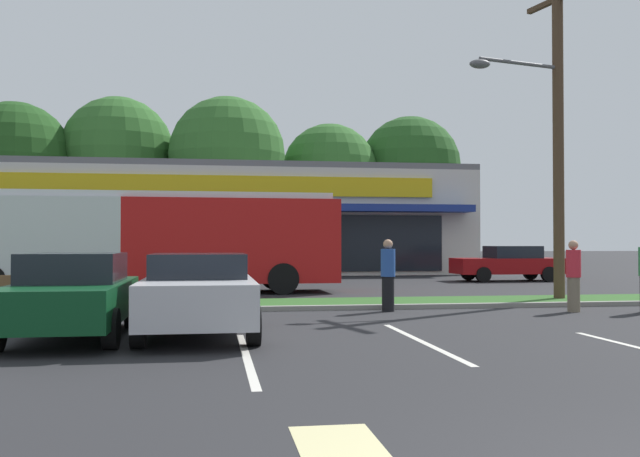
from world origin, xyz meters
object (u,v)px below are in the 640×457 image
(bus_stop_bench, at_px, (40,295))
(car_1, at_px, (72,295))
(utility_pole, at_px, (554,127))
(car_0, at_px, (509,263))
(city_bus, at_px, (144,239))
(car_2, at_px, (198,293))
(pedestrian_near_bench, at_px, (574,276))
(pedestrian_by_pole, at_px, (388,275))

(bus_stop_bench, height_order, car_1, car_1)
(utility_pole, height_order, car_0, utility_pole)
(city_bus, distance_m, car_0, 15.68)
(city_bus, xyz_separation_m, car_1, (-0.22, -10.59, -1.01))
(utility_pole, xyz_separation_m, car_1, (-11.70, -5.44, -4.10))
(city_bus, relative_size, car_1, 2.83)
(bus_stop_bench, bearing_deg, utility_pole, -171.13)
(car_2, bearing_deg, bus_stop_bench, -134.20)
(car_0, height_order, pedestrian_near_bench, pedestrian_near_bench)
(utility_pole, distance_m, bus_stop_bench, 13.88)
(car_2, bearing_deg, pedestrian_near_bench, 108.40)
(car_0, distance_m, pedestrian_near_bench, 13.51)
(utility_pole, distance_m, car_1, 13.54)
(utility_pole, distance_m, city_bus, 12.95)
(car_1, relative_size, pedestrian_by_pole, 2.57)
(city_bus, height_order, car_2, city_bus)
(city_bus, distance_m, bus_stop_bench, 7.45)
(car_1, bearing_deg, car_2, 91.10)
(car_0, xyz_separation_m, car_1, (-14.96, -15.84, -0.01))
(car_1, distance_m, pedestrian_by_pole, 7.55)
(bus_stop_bench, xyz_separation_m, pedestrian_near_bench, (12.21, -0.46, 0.35))
(bus_stop_bench, bearing_deg, pedestrian_near_bench, 177.86)
(pedestrian_by_pole, bearing_deg, car_2, 39.07)
(city_bus, height_order, car_0, city_bus)
(bus_stop_bench, bearing_deg, car_2, 135.80)
(utility_pole, xyz_separation_m, pedestrian_by_pole, (-5.14, -1.71, -3.98))
(bus_stop_bench, distance_m, car_2, 4.84)
(car_0, xyz_separation_m, pedestrian_near_bench, (-4.06, -12.89, 0.09))
(utility_pole, bearing_deg, car_2, -150.53)
(utility_pole, distance_m, car_2, 11.71)
(bus_stop_bench, relative_size, car_2, 0.36)
(car_1, height_order, car_2, car_1)
(bus_stop_bench, xyz_separation_m, pedestrian_by_pole, (7.88, 0.33, 0.36))
(bus_stop_bench, bearing_deg, pedestrian_by_pole, -177.63)
(utility_pole, relative_size, car_2, 2.03)
(pedestrian_by_pole, bearing_deg, pedestrian_near_bench, 168.90)
(car_2, height_order, pedestrian_near_bench, pedestrian_near_bench)
(utility_pole, distance_m, car_0, 11.64)
(car_1, bearing_deg, pedestrian_by_pole, 119.65)
(city_bus, distance_m, car_2, 10.77)
(car_2, bearing_deg, utility_pole, 119.47)
(pedestrian_near_bench, bearing_deg, car_1, -4.06)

